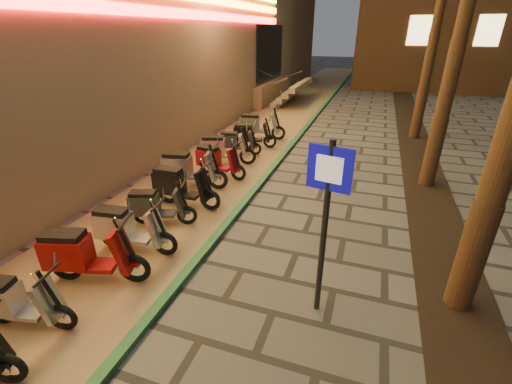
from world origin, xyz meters
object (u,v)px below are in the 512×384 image
at_px(pedestrian_sign, 326,209).
at_px(scooter_13, 257,125).
at_px(scooter_7, 179,185).
at_px(scooter_8, 187,168).
at_px(scooter_5, 126,228).
at_px(scooter_11, 235,142).
at_px(scooter_9, 216,160).
at_px(scooter_3, 13,301).
at_px(scooter_4, 83,254).
at_px(scooter_6, 155,206).
at_px(scooter_12, 250,134).
at_px(scooter_10, 222,149).

bearing_deg(pedestrian_sign, scooter_13, 125.52).
distance_m(scooter_7, scooter_8, 1.10).
distance_m(scooter_5, scooter_11, 6.18).
relative_size(pedestrian_sign, scooter_9, 1.69).
relative_size(pedestrian_sign, scooter_3, 1.85).
relative_size(scooter_3, scooter_13, 0.82).
xyz_separation_m(scooter_7, scooter_9, (0.04, 2.05, -0.04)).
height_order(scooter_3, scooter_4, scooter_4).
bearing_deg(scooter_11, pedestrian_sign, -70.47).
relative_size(scooter_4, scooter_5, 1.07).
bearing_deg(scooter_5, scooter_11, 84.37).
height_order(pedestrian_sign, scooter_8, pedestrian_sign).
xyz_separation_m(scooter_3, scooter_6, (0.23, 3.22, -0.00)).
height_order(scooter_7, scooter_11, scooter_7).
bearing_deg(scooter_3, pedestrian_sign, 11.30).
bearing_deg(scooter_4, scooter_7, 73.04).
distance_m(scooter_3, scooter_8, 5.28).
bearing_deg(scooter_7, scooter_8, 108.81).
xyz_separation_m(scooter_4, scooter_9, (0.08, 5.13, -0.05)).
height_order(scooter_5, scooter_9, scooter_5).
bearing_deg(pedestrian_sign, scooter_11, 132.59).
xyz_separation_m(scooter_12, scooter_13, (-0.10, 1.13, 0.07)).
xyz_separation_m(scooter_4, scooter_6, (0.01, 2.07, -0.10)).
distance_m(pedestrian_sign, scooter_13, 9.54).
bearing_deg(scooter_9, scooter_3, -84.00).
bearing_deg(pedestrian_sign, scooter_7, 158.65).
bearing_deg(scooter_9, scooter_13, 99.94).
distance_m(pedestrian_sign, scooter_8, 5.63).
bearing_deg(scooter_12, scooter_3, -105.36).
xyz_separation_m(scooter_8, scooter_11, (0.20, 3.06, -0.11)).
bearing_deg(scooter_9, scooter_8, -102.66).
bearing_deg(scooter_9, scooter_12, 98.57).
height_order(scooter_4, scooter_12, scooter_4).
relative_size(scooter_5, scooter_6, 1.13).
bearing_deg(scooter_13, scooter_10, -102.40).
relative_size(scooter_6, scooter_10, 0.85).
xyz_separation_m(scooter_8, scooter_13, (0.30, 5.11, -0.00)).
bearing_deg(scooter_13, scooter_4, -99.98).
xyz_separation_m(scooter_7, scooter_13, (-0.05, 6.15, 0.02)).
height_order(scooter_10, scooter_13, scooter_13).
height_order(pedestrian_sign, scooter_3, pedestrian_sign).
relative_size(scooter_10, scooter_11, 1.19).
bearing_deg(scooter_5, scooter_9, 82.60).
bearing_deg(pedestrian_sign, scooter_12, 128.11).
xyz_separation_m(scooter_3, scooter_7, (0.26, 4.23, 0.08)).
height_order(scooter_5, scooter_11, scooter_5).
xyz_separation_m(scooter_9, scooter_13, (-0.09, 4.10, 0.06)).
bearing_deg(scooter_4, scooter_5, 68.91).
bearing_deg(pedestrian_sign, scooter_6, 170.76).
height_order(scooter_9, scooter_12, scooter_9).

